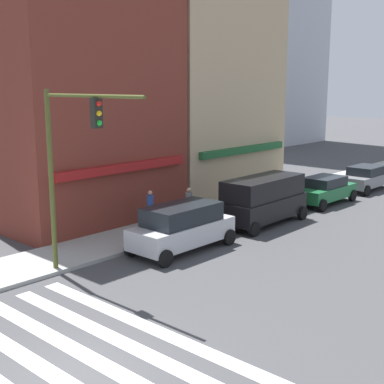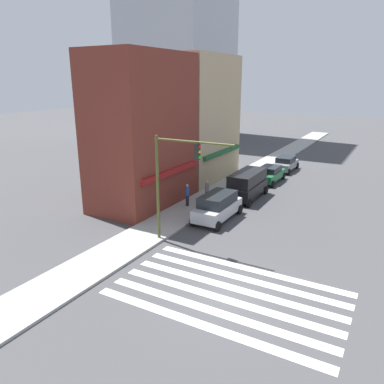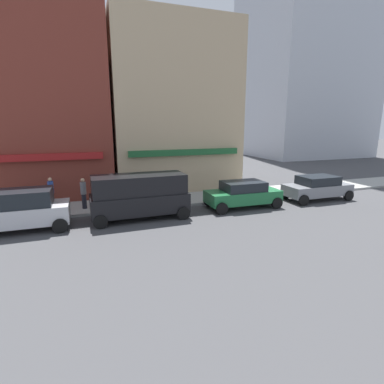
{
  "view_description": "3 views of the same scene",
  "coord_description": "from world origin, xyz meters",
  "views": [
    {
      "loc": [
        -6.9,
        -9.95,
        6.79
      ],
      "look_at": [
        10.65,
        6.0,
        2.0
      ],
      "focal_mm": 50.0,
      "sensor_mm": 36.0,
      "label": 1
    },
    {
      "loc": [
        -14.47,
        -6.15,
        9.72
      ],
      "look_at": [
        3.61,
        4.0,
        3.5
      ],
      "focal_mm": 35.0,
      "sensor_mm": 36.0,
      "label": 2
    },
    {
      "loc": [
        11.87,
        -10.6,
        4.94
      ],
      "look_at": [
        17.34,
        4.7,
        1.2
      ],
      "focal_mm": 28.0,
      "sensor_mm": 36.0,
      "label": 3
    }
  ],
  "objects": [
    {
      "name": "sidewalk_left",
      "position": [
        0.0,
        7.5,
        0.07
      ],
      "size": [
        120.0,
        3.0,
        0.15
      ],
      "color": "#9E9E99",
      "rests_on": "ground_plane"
    },
    {
      "name": "pedestrian_grey_coat",
      "position": [
        11.63,
        7.1,
        1.07
      ],
      "size": [
        0.32,
        0.32,
        1.77
      ],
      "rotation": [
        0.0,
        0.0,
        0.31
      ],
      "color": "#23232D",
      "rests_on": "sidewalk_left"
    },
    {
      "name": "sedan_green",
      "position": [
        20.56,
        4.7,
        0.84
      ],
      "size": [
        4.43,
        2.02,
        1.59
      ],
      "rotation": [
        0.0,
        0.0,
        -0.02
      ],
      "color": "#1E6638",
      "rests_on": "ground_plane"
    },
    {
      "name": "traffic_signal",
      "position": [
        3.61,
        5.27,
        4.53
      ],
      "size": [
        0.32,
        5.06,
        6.63
      ],
      "color": "#474C1E",
      "rests_on": "ground_plane"
    },
    {
      "name": "van_black",
      "position": [
        14.42,
        4.7,
        1.29
      ],
      "size": [
        5.03,
        2.22,
        2.34
      ],
      "rotation": [
        0.0,
        0.0,
        0.02
      ],
      "color": "black",
      "rests_on": "ground_plane"
    },
    {
      "name": "crosswalk_stripes",
      "position": [
        -0.0,
        0.0,
        0.0
      ],
      "size": [
        5.99,
        10.8,
        0.01
      ],
      "color": "silver",
      "rests_on": "ground_plane"
    },
    {
      "name": "suv_silver",
      "position": [
        8.6,
        4.7,
        1.03
      ],
      "size": [
        4.7,
        2.12,
        1.94
      ],
      "rotation": [
        0.0,
        0.0,
        -0.0
      ],
      "color": "#B7B7BC",
      "rests_on": "ground_plane"
    },
    {
      "name": "pedestrian_blue_shirt",
      "position": [
        9.87,
        7.95,
        1.07
      ],
      "size": [
        0.32,
        0.32,
        1.77
      ],
      "rotation": [
        0.0,
        0.0,
        6.2
      ],
      "color": "#23232D",
      "rests_on": "sidewalk_left"
    },
    {
      "name": "sedan_grey",
      "position": [
        26.08,
        4.7,
        0.84
      ],
      "size": [
        4.41,
        2.02,
        1.59
      ],
      "rotation": [
        0.0,
        0.0,
        -0.01
      ],
      "color": "slate",
      "rests_on": "ground_plane"
    },
    {
      "name": "ground_plane",
      "position": [
        0.0,
        0.0,
        0.0
      ],
      "size": [
        200.0,
        200.0,
        0.0
      ],
      "primitive_type": "plane",
      "color": "#424244"
    },
    {
      "name": "storefront_row",
      "position": [
        13.83,
        11.5,
        5.96
      ],
      "size": [
        18.26,
        5.3,
        12.06
      ],
      "color": "maroon",
      "rests_on": "ground_plane"
    }
  ]
}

